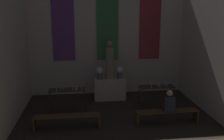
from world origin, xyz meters
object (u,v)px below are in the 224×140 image
Objects in this scene: flower_vase_right at (120,72)px; candle_rack_left at (68,92)px; flower_vase_left at (100,72)px; candle_rack_right at (157,89)px; statue at (110,61)px; altar at (110,89)px; pew_back_right at (167,114)px; person_seated at (169,102)px; pew_back_left at (67,119)px.

candle_rack_left is (-2.11, -1.11, -0.45)m from flower_vase_right.
candle_rack_right is (2.12, -1.10, -0.45)m from flower_vase_left.
candle_rack_right is at bearing -32.89° from statue.
candle_rack_left reaches higher than altar.
candle_rack_right reaches higher than altar.
flower_vase_left is 3.37m from pew_back_right.
flower_vase_left is at bearing 180.00° from flower_vase_right.
statue is 2.21× the size of person_seated.
flower_vase_right reaches higher than altar.
altar is at bearing 56.75° from pew_back_left.
candle_rack_left is 0.63× the size of pew_back_left.
flower_vase_right is at bearing 0.00° from altar.
pew_back_left is 3.30m from pew_back_right.
candle_rack_right is 0.63× the size of pew_back_left.
candle_rack_left is 3.39m from candle_rack_right.
person_seated is at bearing 0.00° from pew_back_right.
flower_vase_left is at bearing 129.45° from pew_back_right.
candle_rack_right is 0.63× the size of pew_back_right.
pew_back_left is 3.37m from person_seated.
pew_back_right is (1.23, -2.52, -0.87)m from flower_vase_right.
flower_vase_left is 3.32m from person_seated.
flower_vase_left and flower_vase_right have the same top height.
statue reaches higher than candle_rack_right.
altar is at bearing 123.25° from pew_back_right.
flower_vase_left reaches higher than candle_rack_right.
flower_vase_right is 0.37× the size of candle_rack_right.
altar is at bearing 33.16° from candle_rack_left.
statue is at bearing 123.25° from pew_back_right.
flower_vase_right is at bearing 116.03° from pew_back_right.
altar is 1.81× the size of person_seated.
pew_back_left is (-2.07, -2.52, -0.87)m from flower_vase_right.
pew_back_right is 0.43m from person_seated.
statue reaches higher than altar.
statue is 2.22m from candle_rack_right.
altar is 1.19m from statue.
altar is at bearing 124.01° from person_seated.
flower_vase_right is at bearing 27.62° from candle_rack_left.
flower_vase_right is at bearing 139.33° from candle_rack_right.
altar is at bearing 147.11° from candle_rack_right.
pew_back_right is (2.07, -2.52, -0.87)m from flower_vase_left.
flower_vase_right reaches higher than pew_back_right.
flower_vase_left is 1.74m from candle_rack_left.
altar is 0.62× the size of pew_back_left.
flower_vase_left is 2.43m from candle_rack_right.
candle_rack_left is (-1.69, -1.11, 0.28)m from altar.
statue is 3.20× the size of flower_vase_left.
altar is at bearing 0.00° from flower_vase_left.
pew_back_right is at bearing -180.00° from person_seated.
pew_back_right is (1.65, -2.52, -0.14)m from altar.
altar is 0.85m from flower_vase_left.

